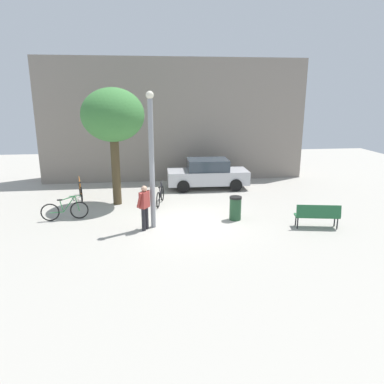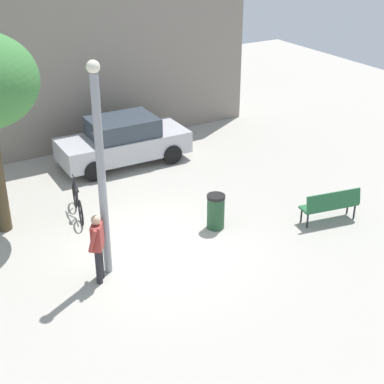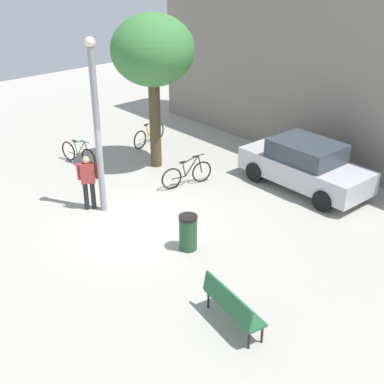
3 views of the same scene
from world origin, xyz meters
TOP-DOWN VIEW (x-y plane):
  - ground_plane at (0.00, 0.00)m, footprint 36.00×36.00m
  - building_facade at (0.00, 8.04)m, footprint 14.91×2.00m
  - lamppost at (-1.42, -0.42)m, footprint 0.28×0.28m
  - person_by_lamppost at (-1.73, -0.68)m, footprint 0.52×0.62m
  - park_bench at (4.60, -1.28)m, footprint 1.66×0.76m
  - plaza_tree at (-2.99, 2.77)m, footprint 2.69×2.69m
  - bicycle_green at (-4.87, 0.81)m, footprint 1.80×0.31m
  - bicycle_orange at (-4.79, 3.85)m, footprint 0.48×1.77m
  - bicycle_black at (-1.05, 2.50)m, footprint 0.43×1.78m
  - parked_car_silver at (1.54, 5.14)m, footprint 4.24×1.90m
  - trash_bin at (1.81, 0.02)m, footprint 0.48×0.48m

SIDE VIEW (x-z plane):
  - ground_plane at x=0.00m, z-range 0.00..0.00m
  - bicycle_green at x=-4.87m, z-range -0.10..0.87m
  - bicycle_black at x=-1.05m, z-range -0.10..0.87m
  - bicycle_orange at x=-4.79m, z-range -0.10..0.87m
  - trash_bin at x=1.81m, z-range 0.00..0.95m
  - park_bench at x=4.60m, z-range 0.08..1.01m
  - parked_car_silver at x=1.54m, z-range 0.00..1.55m
  - person_by_lamppost at x=-1.73m, z-range 0.13..1.80m
  - lamppost at x=-1.42m, z-range 0.17..5.11m
  - building_facade at x=0.00m, z-range 0.00..6.77m
  - plaza_tree at x=-2.99m, z-range 1.35..6.47m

